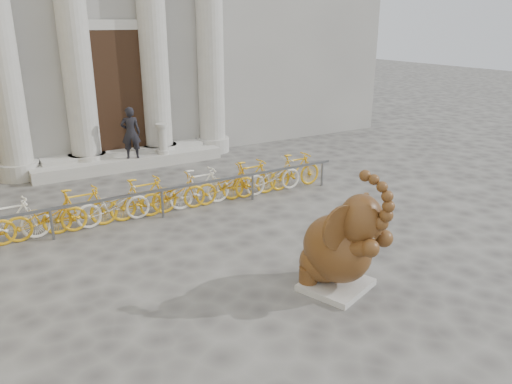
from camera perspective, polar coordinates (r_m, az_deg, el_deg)
ground at (r=8.71m, az=4.73°, el=-12.03°), size 80.00×80.00×0.00m
entrance_steps at (r=16.61m, az=-14.31°, el=3.45°), size 6.00×1.20×0.36m
elephant_statue at (r=8.72m, az=9.60°, el=-6.16°), size 1.50×1.77×2.24m
bike_rack at (r=12.23m, az=-11.17°, el=-0.34°), size 9.95×0.53×1.00m
pedestrian at (r=16.06m, az=-14.12°, el=6.58°), size 0.69×0.56×1.62m
balustrade_post at (r=16.50m, az=-10.63°, el=5.88°), size 0.40×0.40×0.98m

